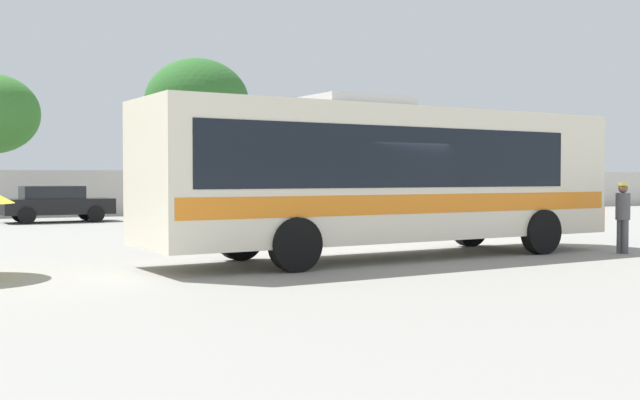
{
  "coord_description": "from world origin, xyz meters",
  "views": [
    {
      "loc": [
        -8.01,
        -15.03,
        1.8
      ],
      "look_at": [
        -0.37,
        2.12,
        1.24
      ],
      "focal_mm": 43.81,
      "sensor_mm": 36.0,
      "label": 1
    }
  ],
  "objects": [
    {
      "name": "roadside_tree_right",
      "position": [
        18.87,
        28.96,
        4.19
      ],
      "size": [
        3.68,
        3.68,
        5.78
      ],
      "color": "brown",
      "rests_on": "ground_plane"
    },
    {
      "name": "attendant_by_bus_door",
      "position": [
        5.92,
        -1.24,
        0.95
      ],
      "size": [
        0.36,
        0.36,
        1.66
      ],
      "color": "#4C4C51",
      "rests_on": "ground_plane"
    },
    {
      "name": "perimeter_wall",
      "position": [
        0.0,
        22.06,
        1.05
      ],
      "size": [
        80.0,
        0.3,
        2.1
      ],
      "primitive_type": "cube",
      "color": "beige",
      "rests_on": "ground_plane"
    },
    {
      "name": "coach_bus_cream_orange",
      "position": [
        0.35,
        0.19,
        1.89
      ],
      "size": [
        11.53,
        3.95,
        3.53
      ],
      "color": "silver",
      "rests_on": "ground_plane"
    },
    {
      "name": "ground_plane",
      "position": [
        0.0,
        10.0,
        0.0
      ],
      "size": [
        300.0,
        300.0,
        0.0
      ],
      "primitive_type": "plane",
      "color": "gray"
    },
    {
      "name": "roadside_tree_midright",
      "position": [
        2.65,
        24.55,
        5.62
      ],
      "size": [
        5.39,
        5.39,
        7.92
      ],
      "color": "brown",
      "rests_on": "ground_plane"
    },
    {
      "name": "parked_car_second_black",
      "position": [
        -4.99,
        17.56,
        0.77
      ],
      "size": [
        4.33,
        2.28,
        1.44
      ],
      "color": "black",
      "rests_on": "ground_plane"
    }
  ]
}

